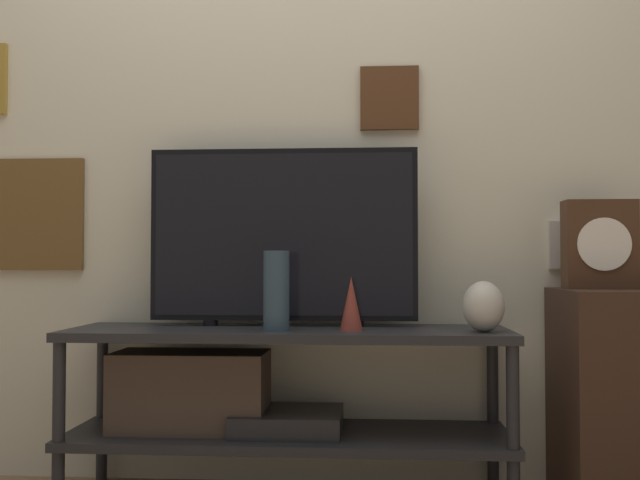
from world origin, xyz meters
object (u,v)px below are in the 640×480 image
Objects in this scene: television at (283,235)px; vase_tall_ceramic at (276,291)px; mantel_clock at (600,245)px; vase_slim_bronze at (351,304)px; vase_urn_stoneware at (483,306)px.

television reaches higher than vase_tall_ceramic.
mantel_clock is (1.07, -0.04, -0.04)m from television.
vase_slim_bronze is 0.25m from vase_tall_ceramic.
television is 0.37m from vase_slim_bronze.
television is at bearing 89.98° from vase_tall_ceramic.
vase_tall_ceramic reaches higher than vase_urn_stoneware.
vase_urn_stoneware is (0.42, -0.01, -0.01)m from vase_slim_bronze.
vase_slim_bronze is 0.68× the size of vase_tall_ceramic.
vase_slim_bronze is 0.59× the size of mantel_clock.
mantel_clock is (0.83, 0.12, 0.19)m from vase_slim_bronze.
television is at bearing 165.31° from vase_urn_stoneware.
vase_slim_bronze is (0.24, -0.16, -0.23)m from television.
television reaches higher than mantel_clock.
mantel_clock is at bearing -2.29° from television.
vase_slim_bronze is at bearing 178.64° from vase_urn_stoneware.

